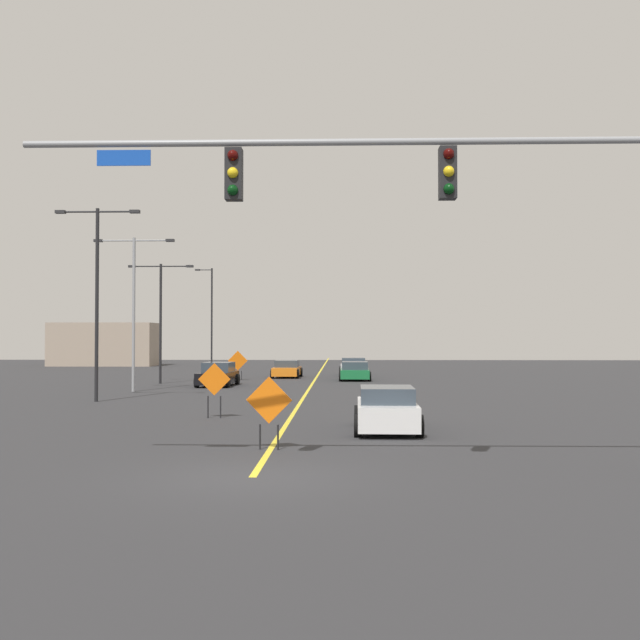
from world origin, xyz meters
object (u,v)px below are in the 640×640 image
object	(u,v)px
street_lamp_mid_right	(161,311)
construction_sign_median_far	(214,383)
street_lamp_near_left	(211,314)
car_orange_distant	(287,369)
car_black_near	(218,375)
construction_sign_median_near	(238,362)
car_white_mid	(387,410)
traffic_signal_assembly	(447,206)
car_green_approaching	(355,371)
car_silver_far	(353,367)
construction_sign_right_shoulder	(269,404)
street_lamp_mid_left	(97,287)
street_lamp_far_right	(134,299)

from	to	relation	value
street_lamp_mid_right	construction_sign_median_far	xyz separation A→B (m)	(6.79, -20.02, -3.27)
street_lamp_near_left	car_orange_distant	world-z (taller)	street_lamp_near_left
car_black_near	construction_sign_median_near	bearing A→B (deg)	87.11
car_white_mid	construction_sign_median_far	bearing A→B (deg)	148.72
street_lamp_mid_right	car_black_near	bearing A→B (deg)	-29.41
street_lamp_near_left	car_orange_distant	distance (m)	17.48
traffic_signal_assembly	construction_sign_median_far	bearing A→B (deg)	120.51
car_green_approaching	car_silver_far	world-z (taller)	car_silver_far
car_green_approaching	traffic_signal_assembly	bearing A→B (deg)	-88.05
traffic_signal_assembly	construction_sign_right_shoulder	bearing A→B (deg)	136.28
street_lamp_mid_left	construction_sign_right_shoulder	xyz separation A→B (m)	(9.03, -14.09, -3.93)
traffic_signal_assembly	car_black_near	bearing A→B (deg)	107.99
street_lamp_near_left	street_lamp_mid_left	distance (m)	35.79
street_lamp_mid_right	construction_sign_right_shoulder	size ratio (longest dim) A/B	4.07
car_white_mid	car_orange_distant	bearing A→B (deg)	99.59
car_silver_far	car_white_mid	world-z (taller)	car_silver_far
car_green_approaching	car_black_near	world-z (taller)	car_black_near
traffic_signal_assembly	car_green_approaching	bearing A→B (deg)	91.95
car_silver_far	construction_sign_right_shoulder	bearing A→B (deg)	-94.14
car_orange_distant	construction_sign_right_shoulder	bearing A→B (deg)	-86.59
construction_sign_median_near	car_white_mid	bearing A→B (deg)	-73.16
street_lamp_mid_right	traffic_signal_assembly	bearing A→B (deg)	-66.79
car_orange_distant	car_green_approaching	bearing A→B (deg)	-36.81
construction_sign_right_shoulder	car_orange_distant	world-z (taller)	construction_sign_right_shoulder
traffic_signal_assembly	car_green_approaching	size ratio (longest dim) A/B	3.22
street_lamp_far_right	car_white_mid	size ratio (longest dim) A/B	1.94
car_green_approaching	car_orange_distant	size ratio (longest dim) A/B	0.97
car_black_near	car_white_mid	distance (m)	23.00
street_lamp_mid_left	construction_sign_right_shoulder	distance (m)	17.19
street_lamp_mid_right	construction_sign_right_shoulder	xyz separation A→B (m)	(9.43, -27.42, -3.36)
street_lamp_near_left	construction_sign_median_near	distance (m)	19.56
car_green_approaching	car_orange_distant	xyz separation A→B (m)	(-4.83, 3.61, -0.01)
car_orange_distant	car_white_mid	bearing A→B (deg)	-80.41
car_white_mid	construction_sign_right_shoulder	bearing A→B (deg)	-129.45
traffic_signal_assembly	street_lamp_mid_left	bearing A→B (deg)	126.01
street_lamp_far_right	car_white_mid	bearing A→B (deg)	-53.21
construction_sign_median_far	car_green_approaching	distance (m)	24.64
car_black_near	car_green_approaching	bearing A→B (deg)	37.34
street_lamp_mid_right	car_orange_distant	distance (m)	11.29
car_orange_distant	car_silver_far	xyz separation A→B (m)	(4.82, 2.73, 0.04)
street_lamp_mid_left	construction_sign_median_near	bearing A→B (deg)	77.31
construction_sign_median_near	car_silver_far	bearing A→B (deg)	39.15
street_lamp_near_left	car_black_near	distance (m)	25.52
street_lamp_near_left	street_lamp_far_right	world-z (taller)	street_lamp_near_left
car_green_approaching	car_black_near	xyz separation A→B (m)	(-8.20, -6.26, 0.04)
car_black_near	car_white_mid	xyz separation A→B (m)	(8.64, -21.32, -0.00)
street_lamp_mid_left	construction_sign_right_shoulder	bearing A→B (deg)	-57.32
street_lamp_mid_left	car_green_approaching	bearing A→B (deg)	55.84
car_silver_far	car_orange_distant	bearing A→B (deg)	-150.47
construction_sign_median_near	construction_sign_median_far	distance (m)	24.09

